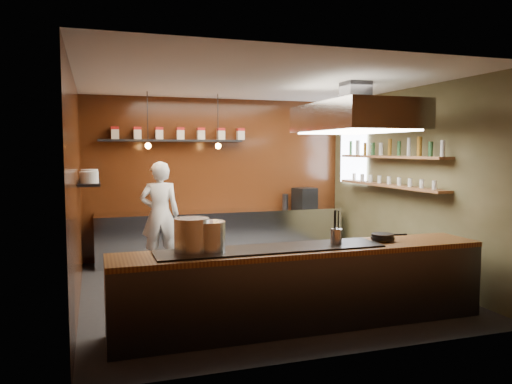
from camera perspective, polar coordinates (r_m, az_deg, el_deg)
name	(u,v)px	position (r m, az deg, el deg)	size (l,w,h in m)	color
floor	(260,289)	(7.45, 0.44, -11.01)	(5.00, 5.00, 0.00)	black
back_wall	(219,178)	(9.58, -4.30, 1.64)	(5.00, 5.00, 0.00)	#351809
left_wall	(76,192)	(6.82, -19.89, 0.05)	(5.00, 5.00, 0.00)	#351809
right_wall	(408,183)	(8.32, 17.01, 0.95)	(5.00, 5.00, 0.00)	#484629
ceiling	(260,82)	(7.23, 0.46, 12.52)	(5.00, 5.00, 0.00)	silver
window_pane	(353,157)	(9.72, 11.05, 3.97)	(1.00, 1.00, 0.00)	white
prep_counter	(223,235)	(9.38, -3.78, -4.88)	(4.60, 0.65, 0.90)	silver
pass_counter	(303,286)	(5.88, 5.44, -10.66)	(4.40, 0.72, 0.94)	#38383D
tin_shelf	(172,141)	(9.26, -9.57, 5.81)	(2.60, 0.26, 0.04)	black
plate_shelf	(89,183)	(7.81, -18.51, 1.03)	(0.30, 1.40, 0.04)	black
bottle_shelf_upper	(390,157)	(8.46, 15.02, 3.91)	(0.26, 2.80, 0.04)	brown
bottle_shelf_lower	(389,185)	(8.48, 14.95, 0.73)	(0.26, 2.80, 0.04)	brown
extractor_hood	(355,117)	(7.34, 11.25, 8.42)	(1.20, 2.00, 0.72)	#38383D
pendant_left	(148,143)	(8.54, -12.24, 5.52)	(0.10, 0.10, 0.95)	black
pendant_right	(218,143)	(8.74, -4.35, 5.60)	(0.10, 0.10, 0.95)	black
storage_tins	(180,133)	(9.28, -8.66, 6.63)	(2.43, 0.13, 0.22)	beige
plate_stacks	(89,176)	(7.80, -18.52, 1.77)	(0.26, 1.16, 0.16)	silver
bottles	(390,148)	(8.46, 15.04, 4.85)	(0.06, 2.66, 0.24)	silver
wine_glasses	(389,180)	(8.48, 14.96, 1.30)	(0.07, 2.37, 0.13)	silver
stockpot_large	(192,235)	(5.42, -7.36, -4.90)	(0.38, 0.38, 0.37)	silver
stockpot_small	(209,236)	(5.44, -5.37, -5.05)	(0.35, 0.35, 0.33)	#B7B9BE
utensil_crock	(336,236)	(5.95, 9.14, -5.00)	(0.13, 0.13, 0.17)	#BABCC1
frying_pan	(383,237)	(6.32, 14.31, -4.97)	(0.46, 0.29, 0.07)	black
butter_jar	(383,238)	(6.28, 14.26, -5.13)	(0.10, 0.10, 0.09)	gold
espresso_machine	(305,198)	(9.90, 5.58, -0.63)	(0.38, 0.37, 0.38)	black
chef	(160,215)	(8.76, -10.93, -2.55)	(0.67, 0.44, 1.84)	white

